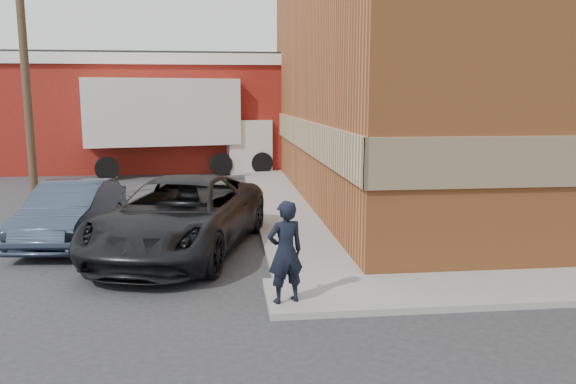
{
  "coord_description": "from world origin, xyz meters",
  "views": [
    {
      "loc": [
        -1.19,
        -10.28,
        3.54
      ],
      "look_at": [
        0.28,
        2.55,
        1.35
      ],
      "focal_mm": 35.0,
      "sensor_mm": 36.0,
      "label": 1
    }
  ],
  "objects_px": {
    "utility_pole": "(24,59)",
    "box_truck": "(180,120)",
    "warehouse": "(130,111)",
    "brick_building": "(498,64)",
    "sedan": "(72,212)",
    "man": "(285,252)",
    "suv_a": "(180,216)"
  },
  "relations": [
    {
      "from": "man",
      "to": "sedan",
      "type": "xyz_separation_m",
      "value": [
        -4.75,
        5.12,
        -0.26
      ]
    },
    {
      "from": "sedan",
      "to": "suv_a",
      "type": "distance_m",
      "value": 3.06
    },
    {
      "from": "man",
      "to": "brick_building",
      "type": "bearing_deg",
      "value": -147.88
    },
    {
      "from": "utility_pole",
      "to": "man",
      "type": "height_order",
      "value": "utility_pole"
    },
    {
      "from": "warehouse",
      "to": "man",
      "type": "relative_size",
      "value": 9.34
    },
    {
      "from": "brick_building",
      "to": "suv_a",
      "type": "height_order",
      "value": "brick_building"
    },
    {
      "from": "man",
      "to": "box_truck",
      "type": "bearing_deg",
      "value": -97.98
    },
    {
      "from": "box_truck",
      "to": "man",
      "type": "bearing_deg",
      "value": -92.03
    },
    {
      "from": "man",
      "to": "suv_a",
      "type": "relative_size",
      "value": 0.28
    },
    {
      "from": "sedan",
      "to": "suv_a",
      "type": "relative_size",
      "value": 0.73
    },
    {
      "from": "warehouse",
      "to": "utility_pole",
      "type": "distance_m",
      "value": 11.27
    },
    {
      "from": "brick_building",
      "to": "sedan",
      "type": "bearing_deg",
      "value": -159.02
    },
    {
      "from": "utility_pole",
      "to": "box_truck",
      "type": "bearing_deg",
      "value": 58.85
    },
    {
      "from": "warehouse",
      "to": "box_truck",
      "type": "relative_size",
      "value": 1.78
    },
    {
      "from": "man",
      "to": "sedan",
      "type": "distance_m",
      "value": 6.99
    },
    {
      "from": "sedan",
      "to": "utility_pole",
      "type": "bearing_deg",
      "value": 121.16
    },
    {
      "from": "brick_building",
      "to": "man",
      "type": "height_order",
      "value": "brick_building"
    },
    {
      "from": "brick_building",
      "to": "utility_pole",
      "type": "relative_size",
      "value": 2.03
    },
    {
      "from": "warehouse",
      "to": "man",
      "type": "xyz_separation_m",
      "value": [
        5.8,
        -21.28,
        -1.82
      ]
    },
    {
      "from": "brick_building",
      "to": "warehouse",
      "type": "relative_size",
      "value": 1.12
    },
    {
      "from": "brick_building",
      "to": "box_truck",
      "type": "relative_size",
      "value": 1.99
    },
    {
      "from": "man",
      "to": "suv_a",
      "type": "bearing_deg",
      "value": -79.59
    },
    {
      "from": "box_truck",
      "to": "warehouse",
      "type": "bearing_deg",
      "value": 114.81
    },
    {
      "from": "sedan",
      "to": "box_truck",
      "type": "distance_m",
      "value": 12.58
    },
    {
      "from": "brick_building",
      "to": "box_truck",
      "type": "bearing_deg",
      "value": 148.4
    },
    {
      "from": "man",
      "to": "sedan",
      "type": "relative_size",
      "value": 0.39
    },
    {
      "from": "utility_pole",
      "to": "box_truck",
      "type": "relative_size",
      "value": 0.98
    },
    {
      "from": "warehouse",
      "to": "man",
      "type": "distance_m",
      "value": 22.13
    },
    {
      "from": "warehouse",
      "to": "sedan",
      "type": "bearing_deg",
      "value": -86.3
    },
    {
      "from": "suv_a",
      "to": "box_truck",
      "type": "bearing_deg",
      "value": 109.82
    },
    {
      "from": "utility_pole",
      "to": "man",
      "type": "xyz_separation_m",
      "value": [
        7.3,
        -10.28,
        -3.75
      ]
    },
    {
      "from": "man",
      "to": "box_truck",
      "type": "height_order",
      "value": "box_truck"
    }
  ]
}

